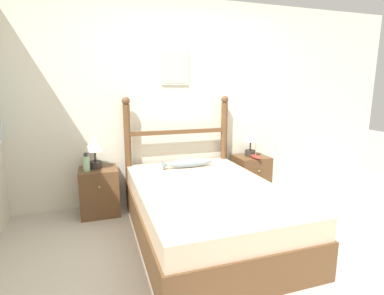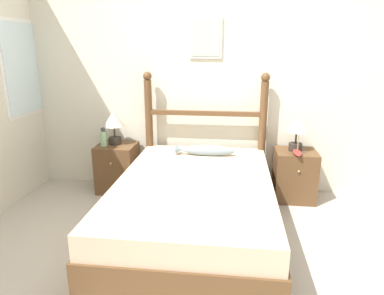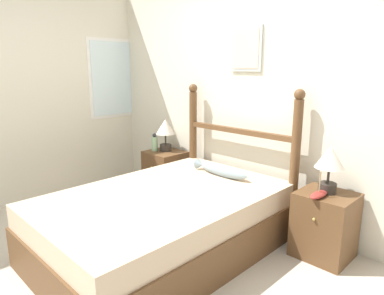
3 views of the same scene
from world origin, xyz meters
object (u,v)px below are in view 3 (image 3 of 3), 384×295
(table_lamp_right, at_px, (330,162))
(model_boat, at_px, (319,194))
(bottle, at_px, (155,143))
(table_lamp_left, at_px, (165,130))
(bed, at_px, (164,222))
(nightstand_right, at_px, (325,225))
(nightstand_left, at_px, (165,173))
(fish_pillow, at_px, (221,170))

(table_lamp_right, relative_size, model_boat, 1.64)
(bottle, distance_m, model_boat, 2.11)
(table_lamp_left, bearing_deg, bed, -41.55)
(nightstand_right, bearing_deg, table_lamp_left, 179.09)
(table_lamp_right, height_order, bottle, table_lamp_right)
(bed, xyz_separation_m, table_lamp_right, (0.99, 0.89, 0.55))
(bed, distance_m, table_lamp_right, 1.44)
(bed, relative_size, table_lamp_left, 5.34)
(bottle, bearing_deg, model_boat, -1.88)
(bed, xyz_separation_m, model_boat, (0.98, 0.74, 0.32))
(nightstand_right, bearing_deg, model_boat, -96.79)
(bottle, bearing_deg, nightstand_right, 1.61)
(bottle, bearing_deg, table_lamp_left, 43.02)
(nightstand_right, relative_size, model_boat, 2.34)
(nightstand_left, height_order, table_lamp_left, table_lamp_left)
(bed, relative_size, nightstand_left, 3.75)
(nightstand_left, relative_size, table_lamp_left, 1.42)
(bed, bearing_deg, nightstand_left, 138.85)
(nightstand_left, distance_m, table_lamp_left, 0.54)
(nightstand_right, distance_m, bottle, 2.15)
(bed, bearing_deg, bottle, 143.99)
(nightstand_right, height_order, model_boat, model_boat)
(nightstand_left, bearing_deg, table_lamp_left, 124.97)
(model_boat, bearing_deg, table_lamp_right, 89.50)
(bed, xyz_separation_m, fish_pillow, (0.03, 0.69, 0.32))
(nightstand_right, distance_m, fish_pillow, 1.03)
(nightstand_right, relative_size, bottle, 2.57)
(nightstand_left, xyz_separation_m, table_lamp_left, (-0.02, 0.03, 0.53))
(table_lamp_left, xyz_separation_m, model_boat, (2.01, -0.16, -0.24))
(nightstand_left, bearing_deg, bottle, -153.71)
(nightstand_right, distance_m, model_boat, 0.33)
(nightstand_left, bearing_deg, bed, -41.15)
(table_lamp_left, distance_m, model_boat, 2.03)
(table_lamp_right, distance_m, bottle, 2.11)
(nightstand_left, height_order, table_lamp_right, table_lamp_right)
(nightstand_right, bearing_deg, table_lamp_right, 130.39)
(nightstand_left, xyz_separation_m, bottle, (-0.12, -0.06, 0.37))
(nightstand_left, xyz_separation_m, table_lamp_right, (1.98, 0.02, 0.53))
(bed, xyz_separation_m, bottle, (-1.12, 0.81, 0.39))
(table_lamp_left, height_order, model_boat, table_lamp_left)
(model_boat, bearing_deg, bottle, 178.12)
(nightstand_left, bearing_deg, model_boat, -3.71)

